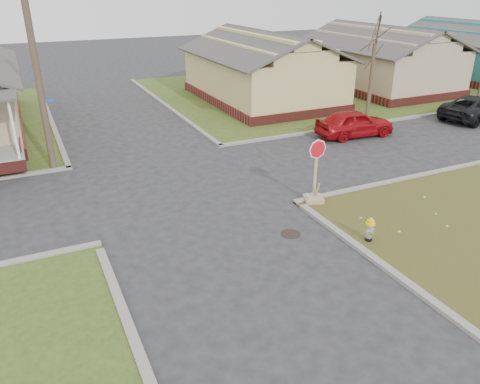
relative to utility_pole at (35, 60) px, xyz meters
name	(u,v)px	position (x,y,z in m)	size (l,w,h in m)	color
ground	(222,242)	(4.20, -8.90, -4.66)	(120.00, 120.00, 0.00)	#252527
verge_far_right	(383,82)	(26.20, 9.10, -4.64)	(37.00, 19.00, 0.05)	#314B1A
curbs	(174,185)	(4.20, -3.90, -4.66)	(80.00, 40.00, 0.12)	gray
manhole	(291,234)	(6.40, -9.40, -4.66)	(0.64, 0.64, 0.01)	black
side_house_yellow	(262,68)	(14.20, 7.60, -2.47)	(7.60, 11.60, 4.70)	maroon
side_house_tan	(379,59)	(24.20, 7.60, -2.47)	(7.60, 11.60, 4.70)	maroon
side_house_teal	(473,51)	(34.20, 7.60, -2.47)	(7.60, 11.60, 4.70)	maroon
utility_pole	(35,60)	(0.00, 0.00, 0.00)	(1.80, 0.28, 9.00)	#3D2F23
tree_mid_right	(371,80)	(18.20, 1.30, -2.51)	(0.22, 0.22, 4.20)	#3D2F23
fire_hydrant	(370,228)	(8.36, -10.87, -4.17)	(0.30, 0.30, 0.80)	black
stop_sign	(314,188)	(8.42, -7.68, -4.09)	(0.68, 0.66, 2.40)	tan
red_sedan	(355,123)	(14.87, -1.70, -3.95)	(1.68, 4.17, 1.42)	#9D0B10
dark_pickup	(476,108)	(23.50, -2.00, -3.97)	(2.30, 4.99, 1.39)	black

